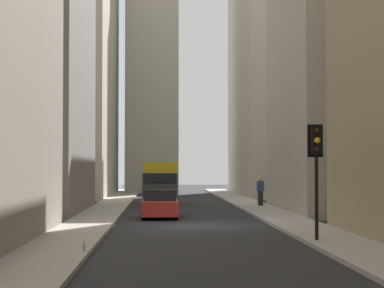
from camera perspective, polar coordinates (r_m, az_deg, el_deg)
name	(u,v)px	position (r m, az deg, el deg)	size (l,w,h in m)	color
ground_plane	(192,226)	(29.93, 0.02, -6.79)	(135.00, 135.00, 0.00)	#262628
sidewalk_right	(87,225)	(30.06, -8.64, -6.61)	(90.00, 2.20, 0.14)	#A8A399
sidewalk_left	(296,224)	(30.47, 8.56, -6.55)	(90.00, 2.20, 0.14)	#A8A399
building_left_midfar	(369,54)	(41.18, 14.43, 7.25)	(12.64, 10.00, 18.10)	#A8A091
building_left_far	(293,86)	(63.24, 8.33, 4.77)	(18.43, 10.00, 19.73)	#A8A091
church_spire	(152,18)	(69.28, -3.30, 10.32)	(5.60, 5.60, 32.93)	#B7B2A5
delivery_truck	(160,183)	(47.17, -2.66, -3.21)	(6.46, 2.25, 2.84)	yellow
sedan_red	(160,204)	(34.70, -2.67, -5.01)	(4.30, 1.78, 1.42)	maroon
traffic_light_foreground	(316,155)	(23.23, 10.23, -0.87)	(0.43, 0.52, 3.84)	black
pedestrian	(260,190)	(43.18, 5.67, -3.78)	(0.26, 0.44, 1.79)	black
discarded_bottle	(84,247)	(20.24, -8.92, -8.42)	(0.07, 0.07, 0.27)	#999EA3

